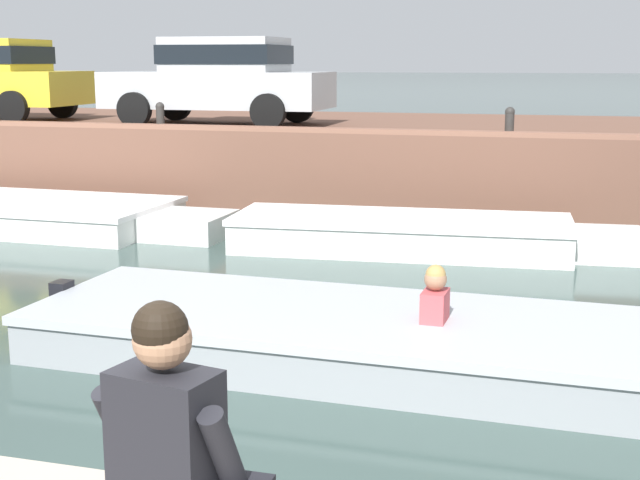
{
  "coord_description": "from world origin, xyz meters",
  "views": [
    {
      "loc": [
        1.98,
        -3.18,
        2.59
      ],
      "look_at": [
        0.01,
        3.68,
        1.15
      ],
      "focal_mm": 50.0,
      "sensor_mm": 36.0,
      "label": 1
    }
  ],
  "objects_px": {
    "boat_moored_west_white": "(7,213)",
    "mooring_bollard_mid": "(510,120)",
    "motorboat_passing": "(370,339)",
    "mooring_bollard_west": "(160,114)",
    "car_left_inner_silver": "(221,77)",
    "person_seated_right": "(175,463)",
    "boat_moored_central_white": "(417,234)"
  },
  "relations": [
    {
      "from": "person_seated_right",
      "to": "motorboat_passing",
      "type": "bearing_deg",
      "value": 94.29
    },
    {
      "from": "boat_moored_central_white",
      "to": "motorboat_passing",
      "type": "xyz_separation_m",
      "value": [
        0.42,
        -4.73,
        -0.02
      ]
    },
    {
      "from": "boat_moored_central_white",
      "to": "mooring_bollard_mid",
      "type": "xyz_separation_m",
      "value": [
        1.05,
        2.0,
        1.46
      ]
    },
    {
      "from": "mooring_bollard_mid",
      "to": "boat_moored_central_white",
      "type": "bearing_deg",
      "value": -117.86
    },
    {
      "from": "mooring_bollard_west",
      "to": "boat_moored_west_white",
      "type": "bearing_deg",
      "value": -133.92
    },
    {
      "from": "boat_moored_west_white",
      "to": "mooring_bollard_west",
      "type": "distance_m",
      "value": 3.01
    },
    {
      "from": "mooring_bollard_mid",
      "to": "boat_moored_west_white",
      "type": "bearing_deg",
      "value": -166.2
    },
    {
      "from": "boat_moored_west_white",
      "to": "mooring_bollard_mid",
      "type": "xyz_separation_m",
      "value": [
        7.67,
        1.88,
        1.48
      ]
    },
    {
      "from": "boat_moored_west_white",
      "to": "mooring_bollard_mid",
      "type": "height_order",
      "value": "mooring_bollard_mid"
    },
    {
      "from": "boat_moored_west_white",
      "to": "person_seated_right",
      "type": "bearing_deg",
      "value": -52.01
    },
    {
      "from": "boat_moored_west_white",
      "to": "motorboat_passing",
      "type": "distance_m",
      "value": 8.55
    },
    {
      "from": "boat_moored_west_white",
      "to": "car_left_inner_silver",
      "type": "distance_m",
      "value": 4.43
    },
    {
      "from": "car_left_inner_silver",
      "to": "mooring_bollard_west",
      "type": "xyz_separation_m",
      "value": [
        -0.67,
        -1.14,
        -0.61
      ]
    },
    {
      "from": "boat_moored_central_white",
      "to": "mooring_bollard_west",
      "type": "bearing_deg",
      "value": 157.44
    },
    {
      "from": "boat_moored_central_white",
      "to": "person_seated_right",
      "type": "distance_m",
      "value": 9.43
    },
    {
      "from": "motorboat_passing",
      "to": "car_left_inner_silver",
      "type": "distance_m",
      "value": 9.33
    },
    {
      "from": "boat_moored_west_white",
      "to": "person_seated_right",
      "type": "height_order",
      "value": "person_seated_right"
    },
    {
      "from": "motorboat_passing",
      "to": "person_seated_right",
      "type": "distance_m",
      "value": 4.73
    },
    {
      "from": "mooring_bollard_west",
      "to": "person_seated_right",
      "type": "distance_m",
      "value": 12.64
    },
    {
      "from": "car_left_inner_silver",
      "to": "person_seated_right",
      "type": "distance_m",
      "value": 13.45
    },
    {
      "from": "mooring_bollard_west",
      "to": "person_seated_right",
      "type": "bearing_deg",
      "value": -63.83
    },
    {
      "from": "motorboat_passing",
      "to": "car_left_inner_silver",
      "type": "bearing_deg",
      "value": 120.09
    },
    {
      "from": "motorboat_passing",
      "to": "boat_moored_west_white",
      "type": "bearing_deg",
      "value": 145.47
    },
    {
      "from": "boat_moored_central_white",
      "to": "boat_moored_west_white",
      "type": "bearing_deg",
      "value": 179.04
    },
    {
      "from": "motorboat_passing",
      "to": "car_left_inner_silver",
      "type": "xyz_separation_m",
      "value": [
        -4.56,
        7.87,
        2.09
      ]
    },
    {
      "from": "car_left_inner_silver",
      "to": "motorboat_passing",
      "type": "bearing_deg",
      "value": -59.91
    },
    {
      "from": "boat_moored_central_white",
      "to": "person_seated_right",
      "type": "height_order",
      "value": "person_seated_right"
    },
    {
      "from": "motorboat_passing",
      "to": "mooring_bollard_west",
      "type": "bearing_deg",
      "value": 127.84
    },
    {
      "from": "mooring_bollard_mid",
      "to": "person_seated_right",
      "type": "bearing_deg",
      "value": -91.44
    },
    {
      "from": "boat_moored_west_white",
      "to": "boat_moored_central_white",
      "type": "height_order",
      "value": "boat_moored_central_white"
    },
    {
      "from": "motorboat_passing",
      "to": "mooring_bollard_west",
      "type": "height_order",
      "value": "mooring_bollard_west"
    },
    {
      "from": "boat_moored_central_white",
      "to": "mooring_bollard_west",
      "type": "distance_m",
      "value": 5.4
    }
  ]
}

